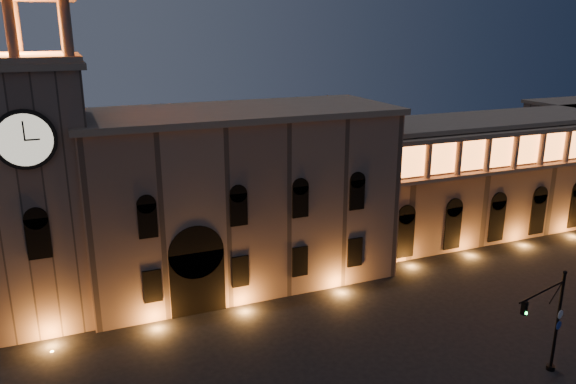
# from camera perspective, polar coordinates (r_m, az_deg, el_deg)

# --- Properties ---
(government_building) EXTENTS (30.80, 12.80, 17.60)m
(government_building) POSITION_cam_1_polar(r_m,az_deg,el_deg) (56.40, -4.99, -0.50)
(government_building) COLOR #7B6050
(government_building) RESTS_ON ground
(clock_tower) EXTENTS (9.80, 9.80, 32.40)m
(clock_tower) POSITION_cam_1_polar(r_m,az_deg,el_deg) (52.21, -24.41, 0.92)
(clock_tower) COLOR #7B6050
(clock_tower) RESTS_ON ground
(colonnade_wing) EXTENTS (40.60, 11.50, 14.50)m
(colonnade_wing) POSITION_cam_1_polar(r_m,az_deg,el_deg) (75.43, 20.03, 1.77)
(colonnade_wing) COLOR #765B4C
(colonnade_wing) RESTS_ON ground
(traffic_light) EXTENTS (5.86, 1.81, 8.25)m
(traffic_light) POSITION_cam_1_polar(r_m,az_deg,el_deg) (46.34, 25.14, -11.95)
(traffic_light) COLOR black
(traffic_light) RESTS_ON ground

